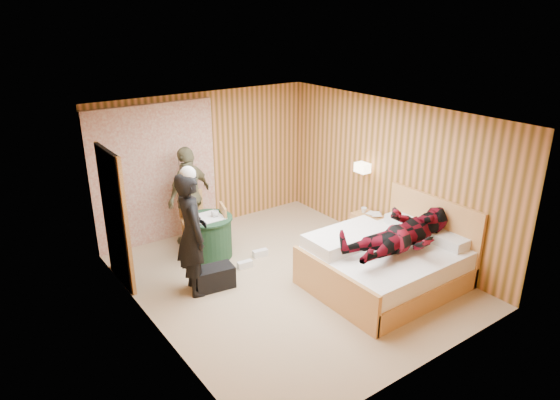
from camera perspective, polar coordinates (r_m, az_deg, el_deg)
floor at (r=7.68m, az=0.83°, el=-8.95°), size 4.20×5.00×0.01m
ceiling at (r=6.79m, az=0.94°, el=9.66°), size 4.20×5.00×0.01m
wall_back at (r=9.16m, az=-8.48°, el=4.40°), size 4.20×0.02×2.50m
wall_left at (r=6.22m, az=-14.91°, el=-4.31°), size 0.02×5.00×2.50m
wall_right at (r=8.49m, az=12.38°, el=2.78°), size 0.02×5.00×2.50m
curtain at (r=8.73m, az=-14.07°, el=2.80°), size 2.20×0.08×2.40m
doorway at (r=7.55m, az=-18.38°, el=-1.98°), size 0.06×0.90×2.05m
wall_lamp at (r=8.64m, az=9.42°, el=3.67°), size 0.26×0.24×0.16m
bed at (r=7.57m, az=12.14°, el=-7.02°), size 2.17×1.71×1.18m
nightstand at (r=8.80m, az=10.03°, el=-3.21°), size 0.40×0.54×0.52m
round_table at (r=8.27m, az=-8.09°, el=-4.14°), size 0.79×0.79×0.70m
chair_far at (r=8.72m, az=-9.97°, el=-1.53°), size 0.51×0.51×0.93m
chair_near at (r=8.26m, az=-7.12°, el=-2.99°), size 0.48×0.48×0.86m
duffel_bag at (r=7.43m, az=-7.58°, el=-8.78°), size 0.62×0.39×0.33m
sneaker_left at (r=7.97m, az=-4.03°, el=-7.35°), size 0.25×0.12×0.11m
sneaker_right at (r=8.30m, az=-2.28°, el=-6.09°), size 0.26×0.14×0.11m
woman_standing at (r=7.08m, az=-10.03°, el=-3.81°), size 0.56×0.73×1.81m
man_at_table at (r=8.62m, az=-10.32°, el=0.48°), size 1.09×0.81×1.72m
man_on_bed at (r=7.16m, az=14.07°, el=-2.82°), size 0.86×0.67×1.77m
book_lower at (r=8.66m, az=10.37°, el=-1.73°), size 0.22×0.26×0.02m
book_upper at (r=8.66m, az=10.38°, el=-1.61°), size 0.26×0.28×0.02m
cup_nightstand at (r=8.77m, az=9.56°, el=-1.15°), size 0.11×0.11×0.09m
cup_table at (r=8.11m, az=-7.44°, el=-1.57°), size 0.15×0.15×0.10m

